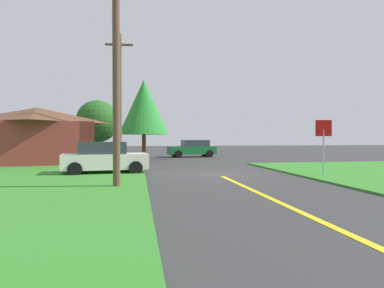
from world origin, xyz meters
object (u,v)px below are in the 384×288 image
parked_car_near_building (105,158)px  car_approaching_junction (193,149)px  pine_tree_center (144,107)px  barn (38,135)px  utility_pole_mid (119,99)px  oak_tree_left (98,121)px  utility_pole_near (116,68)px  stop_sign (324,136)px

parked_car_near_building → car_approaching_junction: 15.73m
parked_car_near_building → pine_tree_center: pine_tree_center is taller
parked_car_near_building → barn: bearing=118.1°
car_approaching_junction → pine_tree_center: 6.39m
barn → utility_pole_mid: bearing=-27.1°
parked_car_near_building → utility_pole_mid: bearing=78.2°
pine_tree_center → oak_tree_left: bearing=122.4°
utility_pole_near → utility_pole_mid: utility_pole_mid is taller
stop_sign → oak_tree_left: bearing=-49.6°
utility_pole_near → utility_pole_mid: bearing=92.5°
stop_sign → oak_tree_left: (-13.03, 21.94, 1.69)m
stop_sign → barn: (-15.86, 10.56, 0.10)m
utility_pole_mid → barn: (-5.89, 3.01, -2.39)m
utility_pole_near → barn: bearing=116.0°
car_approaching_junction → barn: size_ratio=0.55×
utility_pole_mid → oak_tree_left: 14.73m
stop_sign → pine_tree_center: 16.84m
barn → pine_tree_center: bearing=27.1°
parked_car_near_building → oak_tree_left: 19.67m
parked_car_near_building → barn: barn is taller
utility_pole_near → car_approaching_junction: bearing=72.8°
car_approaching_junction → utility_pole_near: size_ratio=0.56×
oak_tree_left → barn: 11.83m
parked_car_near_building → pine_tree_center: size_ratio=0.64×
stop_sign → barn: size_ratio=0.31×
utility_pole_mid → barn: size_ratio=1.00×
stop_sign → pine_tree_center: size_ratio=0.39×
parked_car_near_building → oak_tree_left: size_ratio=0.75×
utility_pole_mid → pine_tree_center: 7.10m
utility_pole_near → oak_tree_left: size_ratio=1.44×
car_approaching_junction → utility_pole_mid: utility_pole_mid is taller
pine_tree_center → stop_sign: bearing=-60.2°
barn → stop_sign: bearing=-33.7°
utility_pole_near → oak_tree_left: utility_pole_near is taller
stop_sign → oak_tree_left: size_ratio=0.46×
car_approaching_junction → utility_pole_mid: 11.79m
pine_tree_center → car_approaching_junction: bearing=26.9°
pine_tree_center → barn: (-7.59, -3.88, -2.48)m
utility_pole_mid → car_approaching_junction: bearing=55.5°
stop_sign → utility_pole_mid: 12.75m
oak_tree_left → pine_tree_center: size_ratio=0.85×
parked_car_near_building → car_approaching_junction: (6.83, 14.17, 0.00)m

